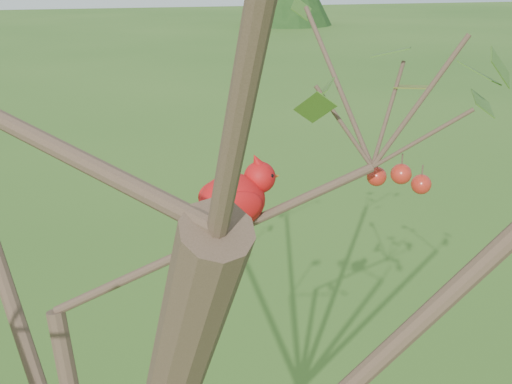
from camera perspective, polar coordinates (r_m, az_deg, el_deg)
crabapple_tree at (r=1.08m, az=-14.56°, el=-5.09°), size 2.35×2.05×2.95m
cardinal at (r=1.18m, az=-1.83°, el=-0.53°), size 0.21×0.13×0.15m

